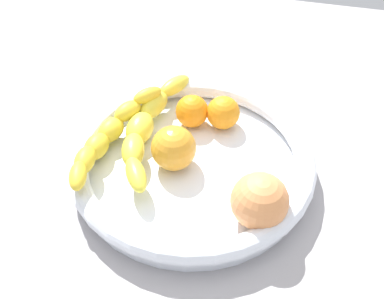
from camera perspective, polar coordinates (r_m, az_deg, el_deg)
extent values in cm
cube|color=#9A9698|center=(70.90, 0.00, -3.67)|extent=(120.00, 120.00, 3.00)
cylinder|color=white|center=(69.10, 0.00, -2.33)|extent=(34.12, 34.12, 1.89)
torus|color=white|center=(67.35, 0.00, -0.93)|extent=(36.17, 36.17, 2.94)
ellipsoid|color=yellow|center=(73.64, -5.56, 6.76)|extent=(5.30, 5.02, 2.33)
ellipsoid|color=yellow|center=(72.66, -8.00, 4.76)|extent=(5.73, 4.89, 2.84)
ellipsoid|color=yellow|center=(71.38, -10.06, 2.41)|extent=(5.74, 4.65, 3.34)
ellipsoid|color=yellow|center=(69.12, -11.80, 0.39)|extent=(5.26, 3.77, 3.34)
ellipsoid|color=yellow|center=(65.87, -13.20, -1.28)|extent=(5.28, 3.40, 2.84)
ellipsoid|color=yellow|center=(62.46, -14.03, -3.19)|extent=(5.47, 3.80, 2.33)
ellipsoid|color=yellow|center=(77.61, -2.21, 7.95)|extent=(6.97, 5.56, 2.65)
ellipsoid|color=yellow|center=(74.72, -4.76, 5.56)|extent=(7.16, 4.91, 3.37)
ellipsoid|color=yellow|center=(71.47, -6.51, 2.62)|extent=(6.56, 4.16, 4.08)
ellipsoid|color=yellow|center=(67.24, -7.35, -0.09)|extent=(7.19, 5.04, 3.37)
ellipsoid|color=yellow|center=(63.05, -7.00, -3.12)|extent=(6.94, 5.67, 2.65)
sphere|color=orange|center=(73.26, -0.01, 4.81)|extent=(5.25, 5.25, 5.25)
sphere|color=orange|center=(73.08, 3.91, 4.60)|extent=(5.33, 5.33, 5.33)
sphere|color=orange|center=(66.09, -2.30, 0.18)|extent=(6.62, 6.62, 6.62)
sphere|color=#E99254|center=(59.49, 8.42, -6.35)|extent=(7.58, 7.58, 7.58)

